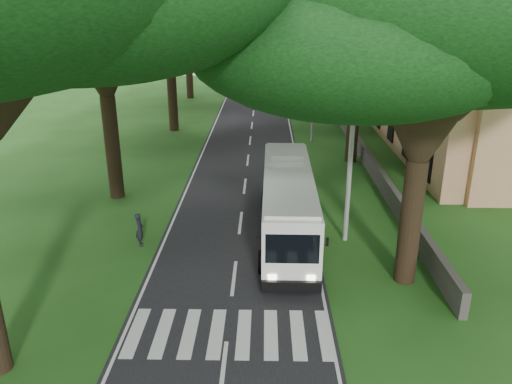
# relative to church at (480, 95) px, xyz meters

# --- Properties ---
(ground) EXTENTS (140.00, 140.00, 0.00)m
(ground) POSITION_rel_church_xyz_m (-17.86, -21.55, -4.91)
(ground) COLOR #214E16
(ground) RESTS_ON ground
(road) EXTENTS (8.00, 120.00, 0.04)m
(road) POSITION_rel_church_xyz_m (-17.86, 3.45, -4.90)
(road) COLOR black
(road) RESTS_ON ground
(crosswalk) EXTENTS (8.00, 3.00, 0.01)m
(crosswalk) POSITION_rel_church_xyz_m (-17.86, -23.55, -4.91)
(crosswalk) COLOR silver
(crosswalk) RESTS_ON ground
(property_wall) EXTENTS (0.35, 50.00, 1.20)m
(property_wall) POSITION_rel_church_xyz_m (-8.86, 2.45, -4.31)
(property_wall) COLOR #383533
(property_wall) RESTS_ON ground
(church) EXTENTS (14.00, 24.00, 11.60)m
(church) POSITION_rel_church_xyz_m (0.00, 0.00, 0.00)
(church) COLOR tan
(church) RESTS_ON ground
(pole_near) EXTENTS (1.60, 0.24, 8.00)m
(pole_near) POSITION_rel_church_xyz_m (-12.36, -15.55, -0.73)
(pole_near) COLOR gray
(pole_near) RESTS_ON ground
(pole_mid) EXTENTS (1.60, 0.24, 8.00)m
(pole_mid) POSITION_rel_church_xyz_m (-12.36, 4.45, -0.73)
(pole_mid) COLOR gray
(pole_mid) RESTS_ON ground
(pole_far) EXTENTS (1.60, 0.24, 8.00)m
(pole_far) POSITION_rel_church_xyz_m (-12.36, 24.45, -0.73)
(pole_far) COLOR gray
(pole_far) RESTS_ON ground
(tree_l_midb) EXTENTS (12.99, 12.99, 14.41)m
(tree_l_midb) POSITION_rel_church_xyz_m (-25.36, 8.45, 6.57)
(tree_l_midb) COLOR black
(tree_l_midb) RESTS_ON ground
(tree_r_near) EXTENTS (16.13, 16.13, 14.65)m
(tree_r_near) POSITION_rel_church_xyz_m (-10.36, -19.55, 6.25)
(tree_r_near) COLOR black
(tree_r_near) RESTS_ON ground
(coach_bus) EXTENTS (2.92, 11.94, 3.51)m
(coach_bus) POSITION_rel_church_xyz_m (-15.33, -15.03, -3.02)
(coach_bus) COLOR white
(coach_bus) RESTS_ON ground
(distant_car_b) EXTENTS (1.99, 4.53, 1.45)m
(distant_car_b) POSITION_rel_church_xyz_m (-20.86, 33.11, -4.16)
(distant_car_b) COLOR navy
(distant_car_b) RESTS_ON road
(distant_car_c) EXTENTS (3.19, 5.14, 1.39)m
(distant_car_c) POSITION_rel_church_xyz_m (-15.67, 43.45, -4.18)
(distant_car_c) COLOR maroon
(distant_car_c) RESTS_ON road
(pedestrian) EXTENTS (0.58, 0.72, 1.73)m
(pedestrian) POSITION_rel_church_xyz_m (-22.76, -16.35, -4.05)
(pedestrian) COLOR black
(pedestrian) RESTS_ON ground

